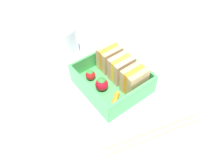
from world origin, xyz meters
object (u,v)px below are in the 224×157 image
at_px(sandwich_center, 134,80).
at_px(chopstick_pair, 153,134).
at_px(strawberry_far_left, 90,75).
at_px(sandwich_left, 109,58).
at_px(drinking_glass, 65,41).
at_px(strawberry_left, 103,85).
at_px(sandwich_center_left, 121,69).
at_px(carrot_stick_far_left, 115,100).

bearing_deg(sandwich_center, chopstick_pair, -20.42).
bearing_deg(strawberry_far_left, sandwich_center, 34.30).
relative_size(sandwich_left, drinking_glass, 0.73).
xyz_separation_m(sandwich_left, drinking_glass, (-0.12, -0.05, -0.00)).
height_order(sandwich_left, sandwich_center, same).
height_order(sandwich_left, strawberry_left, sandwich_left).
bearing_deg(sandwich_center_left, carrot_stick_far_left, -49.34).
relative_size(strawberry_far_left, strawberry_left, 0.83).
xyz_separation_m(sandwich_center_left, chopstick_pair, (0.15, -0.04, -0.04)).
xyz_separation_m(carrot_stick_far_left, drinking_glass, (-0.22, 0.00, 0.02)).
bearing_deg(carrot_stick_far_left, drinking_glass, 179.01).
bearing_deg(strawberry_far_left, strawberry_left, 3.35).
bearing_deg(chopstick_pair, strawberry_left, -173.50).
height_order(sandwich_center_left, strawberry_far_left, sandwich_center_left).
bearing_deg(sandwich_left, carrot_stick_far_left, -30.90).
bearing_deg(carrot_stick_far_left, sandwich_center, 92.68).
relative_size(sandwich_left, carrot_stick_far_left, 1.53).
height_order(sandwich_left, chopstick_pair, sandwich_left).
bearing_deg(sandwich_center_left, chopstick_pair, -14.68).
distance_m(sandwich_center, drinking_glass, 0.22).
distance_m(strawberry_left, chopstick_pair, 0.15).
bearing_deg(drinking_glass, carrot_stick_far_left, -0.99).
relative_size(sandwich_center, drinking_glass, 0.73).
distance_m(strawberry_far_left, chopstick_pair, 0.20).
distance_m(chopstick_pair, drinking_glass, 0.33).
bearing_deg(strawberry_left, carrot_stick_far_left, 1.74).
bearing_deg(strawberry_far_left, drinking_glass, 176.49).
relative_size(sandwich_center_left, chopstick_pair, 0.30).
xyz_separation_m(sandwich_center_left, carrot_stick_far_left, (0.05, -0.06, -0.03)).
xyz_separation_m(sandwich_left, strawberry_far_left, (0.00, -0.06, -0.02)).
bearing_deg(sandwich_center_left, drinking_glass, -162.90).
height_order(strawberry_left, drinking_glass, drinking_glass).
xyz_separation_m(strawberry_far_left, drinking_glass, (-0.13, 0.01, 0.02)).
height_order(sandwich_center, chopstick_pair, sandwich_center).
height_order(sandwich_center_left, sandwich_center, same).
height_order(sandwich_center_left, drinking_glass, drinking_glass).
xyz_separation_m(strawberry_left, drinking_glass, (-0.17, 0.01, 0.01)).
bearing_deg(sandwich_center_left, strawberry_left, -86.24).
relative_size(sandwich_center_left, strawberry_left, 1.73).
bearing_deg(sandwich_center, sandwich_left, 180.00).
bearing_deg(sandwich_left, chopstick_pair, -11.43).
distance_m(carrot_stick_far_left, drinking_glass, 0.22).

